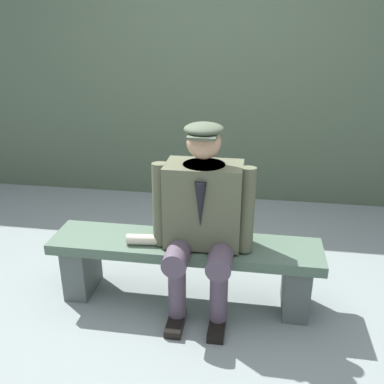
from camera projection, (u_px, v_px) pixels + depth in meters
name	position (u px, v px, depth m)	size (l,w,h in m)	color
ground_plane	(185.00, 298.00, 2.93)	(30.00, 30.00, 0.00)	gray
bench	(185.00, 260.00, 2.82)	(1.75, 0.38, 0.44)	#465C4B
seated_man	(202.00, 214.00, 2.62)	(0.63, 0.55, 1.23)	#4E533C
rolled_magazine	(148.00, 240.00, 2.72)	(0.07, 0.07, 0.28)	beige
stadium_wall	(217.00, 97.00, 4.32)	(12.00, 0.24, 2.07)	#44543F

